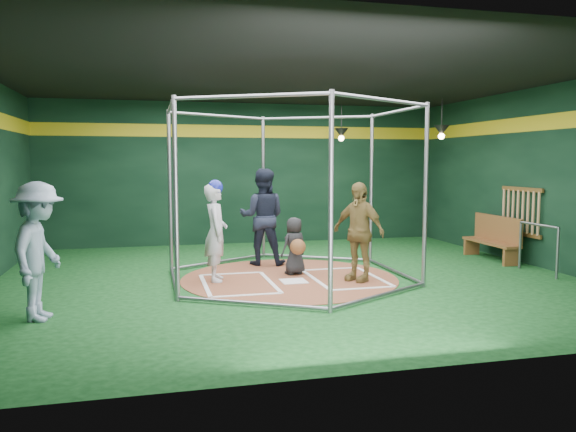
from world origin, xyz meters
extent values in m
cube|color=#0D3913|center=(0.00, 0.00, -0.01)|extent=(10.00, 9.00, 0.02)
cube|color=black|center=(0.00, 0.00, 3.50)|extent=(10.00, 9.00, 0.02)
cube|color=black|center=(0.00, 4.50, 1.75)|extent=(10.00, 0.10, 3.50)
cube|color=black|center=(0.00, -4.50, 1.75)|extent=(10.00, 0.10, 3.50)
cube|color=black|center=(5.00, 0.00, 1.75)|extent=(0.10, 9.00, 3.50)
cube|color=gold|center=(0.00, 4.47, 2.80)|extent=(10.00, 0.01, 0.30)
cube|color=gold|center=(4.97, 0.00, 2.80)|extent=(0.01, 9.00, 0.30)
cylinder|color=brown|center=(0.00, 0.00, 0.01)|extent=(3.80, 3.80, 0.01)
cube|color=white|center=(0.00, -0.30, 0.02)|extent=(0.43, 0.43, 0.01)
cube|color=white|center=(-0.95, 0.60, 0.02)|extent=(1.10, 0.07, 0.01)
cube|color=white|center=(-0.95, -1.10, 0.02)|extent=(1.10, 0.07, 0.01)
cube|color=white|center=(-1.50, -0.25, 0.02)|extent=(0.07, 1.70, 0.01)
cube|color=white|center=(-0.40, -0.25, 0.02)|extent=(0.07, 1.70, 0.01)
cube|color=white|center=(0.95, 0.60, 0.02)|extent=(1.10, 0.07, 0.01)
cube|color=white|center=(0.95, -1.10, 0.02)|extent=(1.10, 0.07, 0.01)
cube|color=white|center=(0.40, -0.25, 0.02)|extent=(0.07, 1.70, 0.01)
cube|color=white|center=(1.50, -0.25, 0.02)|extent=(0.07, 1.70, 0.01)
cylinder|color=gray|center=(1.99, 1.15, 1.50)|extent=(0.07, 0.07, 3.00)
cylinder|color=gray|center=(0.00, 2.30, 1.50)|extent=(0.07, 0.07, 3.00)
cylinder|color=gray|center=(-1.99, 1.15, 1.50)|extent=(0.07, 0.07, 3.00)
cylinder|color=gray|center=(-1.99, -1.15, 1.50)|extent=(0.07, 0.07, 3.00)
cylinder|color=gray|center=(0.00, -2.30, 1.50)|extent=(0.07, 0.07, 3.00)
cylinder|color=gray|center=(1.99, -1.15, 1.50)|extent=(0.07, 0.07, 3.00)
cylinder|color=gray|center=(1.00, 1.72, 2.95)|extent=(2.02, 1.20, 0.06)
cylinder|color=gray|center=(1.00, 1.72, 0.05)|extent=(2.02, 1.20, 0.06)
cylinder|color=gray|center=(-1.00, 1.72, 2.95)|extent=(2.02, 1.20, 0.06)
cylinder|color=gray|center=(-1.00, 1.72, 0.05)|extent=(2.02, 1.20, 0.06)
cylinder|color=gray|center=(-1.99, 0.00, 2.95)|extent=(0.06, 2.30, 0.06)
cylinder|color=gray|center=(-1.99, 0.00, 0.05)|extent=(0.06, 2.30, 0.06)
cylinder|color=gray|center=(-1.00, -1.73, 2.95)|extent=(2.02, 1.20, 0.06)
cylinder|color=gray|center=(-1.00, -1.73, 0.05)|extent=(2.02, 1.20, 0.06)
cylinder|color=gray|center=(1.00, -1.73, 2.95)|extent=(2.02, 1.20, 0.06)
cylinder|color=gray|center=(1.00, -1.73, 0.05)|extent=(2.02, 1.20, 0.06)
cylinder|color=gray|center=(1.99, 0.00, 2.95)|extent=(0.06, 2.30, 0.06)
cylinder|color=gray|center=(1.99, 0.00, 0.05)|extent=(0.06, 2.30, 0.06)
cube|color=brown|center=(4.94, 0.40, 1.50)|extent=(0.05, 1.25, 0.08)
cube|color=brown|center=(4.94, 0.40, 0.60)|extent=(0.05, 1.25, 0.08)
cylinder|color=tan|center=(4.92, -0.15, 1.05)|extent=(0.06, 0.06, 0.85)
cylinder|color=tan|center=(4.92, 0.01, 1.05)|extent=(0.06, 0.06, 0.85)
cylinder|color=tan|center=(4.92, 0.16, 1.05)|extent=(0.06, 0.06, 0.85)
cylinder|color=tan|center=(4.92, 0.32, 1.05)|extent=(0.06, 0.06, 0.85)
cylinder|color=tan|center=(4.92, 0.48, 1.05)|extent=(0.06, 0.06, 0.85)
cylinder|color=tan|center=(4.92, 0.64, 1.05)|extent=(0.06, 0.06, 0.85)
cylinder|color=tan|center=(4.92, 0.79, 1.05)|extent=(0.06, 0.06, 0.85)
cylinder|color=tan|center=(4.92, 0.95, 1.05)|extent=(0.06, 0.06, 0.85)
cone|color=black|center=(2.20, 3.60, 2.75)|extent=(0.34, 0.34, 0.22)
sphere|color=#FFD899|center=(2.20, 3.60, 2.62)|extent=(0.14, 0.14, 0.14)
cylinder|color=black|center=(2.20, 3.60, 3.10)|extent=(0.02, 0.02, 0.70)
cone|color=black|center=(4.00, 2.00, 2.75)|extent=(0.34, 0.34, 0.22)
sphere|color=#FFD899|center=(4.00, 2.00, 2.62)|extent=(0.14, 0.14, 0.14)
cylinder|color=black|center=(4.00, 2.00, 3.10)|extent=(0.02, 0.02, 0.70)
imported|color=#BBBAC1|center=(-1.27, 0.10, 0.85)|extent=(0.46, 0.65, 1.67)
sphere|color=navy|center=(-1.27, 0.10, 1.62)|extent=(0.26, 0.26, 0.26)
imported|color=#A18745|center=(1.10, -0.48, 0.86)|extent=(0.91, 1.05, 1.70)
imported|color=black|center=(0.17, 0.31, 0.53)|extent=(0.59, 0.50, 1.04)
sphere|color=brown|center=(0.17, 0.06, 0.55)|extent=(0.28, 0.28, 0.28)
imported|color=black|center=(-0.20, 1.41, 0.97)|extent=(1.10, 0.96, 1.91)
imported|color=#8DA4BB|center=(-3.77, -1.71, 0.90)|extent=(0.86, 1.26, 1.80)
cube|color=brown|center=(4.55, 0.82, 0.37)|extent=(0.37, 1.59, 0.05)
cube|color=brown|center=(4.70, 0.82, 0.66)|extent=(0.05, 1.59, 0.53)
cube|color=brown|center=(4.55, 0.12, 0.18)|extent=(0.35, 0.07, 0.35)
cube|color=brown|center=(4.55, 1.53, 0.18)|extent=(0.35, 0.07, 0.35)
cylinder|color=gray|center=(4.55, -1.16, 0.46)|extent=(0.05, 0.05, 0.92)
cylinder|color=gray|center=(4.55, -0.14, 0.46)|extent=(0.05, 0.05, 0.92)
cylinder|color=gray|center=(4.55, -0.65, 0.90)|extent=(0.05, 1.02, 0.05)
camera|label=1|loc=(-2.36, -9.44, 2.05)|focal=35.00mm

